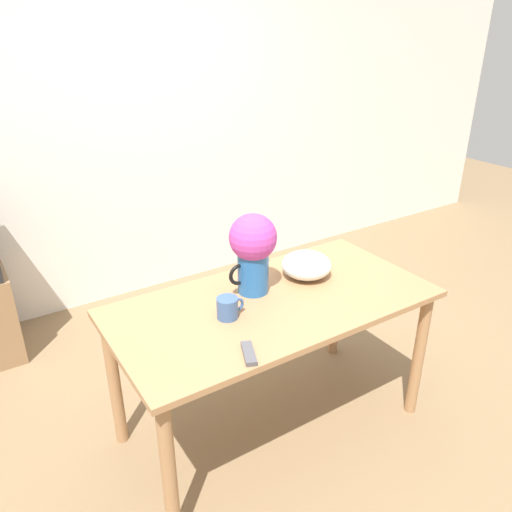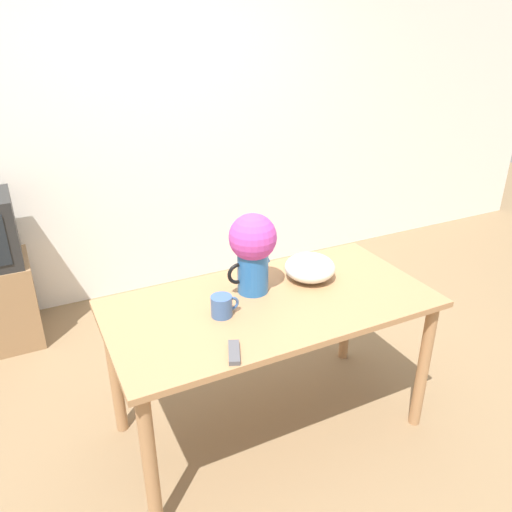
{
  "view_description": "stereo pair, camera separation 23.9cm",
  "coord_description": "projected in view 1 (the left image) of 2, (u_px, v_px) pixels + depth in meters",
  "views": [
    {
      "loc": [
        -1.19,
        -1.75,
        1.97
      ],
      "look_at": [
        -0.02,
        0.07,
        0.96
      ],
      "focal_mm": 35.0,
      "sensor_mm": 36.0,
      "label": 1
    },
    {
      "loc": [
        -0.98,
        -1.87,
        1.97
      ],
      "look_at": [
        -0.02,
        0.07,
        0.96
      ],
      "focal_mm": 35.0,
      "sensor_mm": 36.0,
      "label": 2
    }
  ],
  "objects": [
    {
      "name": "wall_back",
      "position": [
        128.0,
        127.0,
        3.57
      ],
      "size": [
        8.0,
        0.05,
        2.6
      ],
      "color": "silver",
      "rests_on": "ground_plane"
    },
    {
      "name": "white_bowl",
      "position": [
        306.0,
        265.0,
        2.58
      ],
      "size": [
        0.26,
        0.26,
        0.13
      ],
      "color": "silver",
      "rests_on": "table"
    },
    {
      "name": "coffee_mug",
      "position": [
        228.0,
        308.0,
        2.22
      ],
      "size": [
        0.13,
        0.1,
        0.1
      ],
      "color": "#385689",
      "rests_on": "table"
    },
    {
      "name": "ground_plane",
      "position": [
        266.0,
        417.0,
        2.75
      ],
      "size": [
        12.0,
        12.0,
        0.0
      ],
      "primitive_type": "plane",
      "color": "#7F6647"
    },
    {
      "name": "remote_control",
      "position": [
        249.0,
        353.0,
        1.98
      ],
      "size": [
        0.1,
        0.15,
        0.02
      ],
      "color": "#4C4C51",
      "rests_on": "table"
    },
    {
      "name": "table",
      "position": [
        273.0,
        318.0,
        2.42
      ],
      "size": [
        1.55,
        0.78,
        0.77
      ],
      "color": "#A3754C",
      "rests_on": "ground_plane"
    },
    {
      "name": "flower_vase",
      "position": [
        253.0,
        247.0,
        2.36
      ],
      "size": [
        0.25,
        0.23,
        0.4
      ],
      "color": "#235B9E",
      "rests_on": "table"
    }
  ]
}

